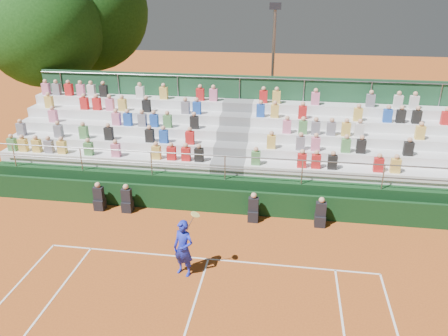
# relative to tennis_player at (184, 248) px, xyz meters

# --- Properties ---
(ground) EXTENTS (90.00, 90.00, 0.00)m
(ground) POSITION_rel_tennis_player_xyz_m (0.60, 0.86, -0.94)
(ground) COLOR #AA4F1C
(ground) RESTS_ON ground
(courtside_wall) EXTENTS (20.00, 0.15, 1.00)m
(courtside_wall) POSITION_rel_tennis_player_xyz_m (0.60, 4.06, -0.44)
(courtside_wall) COLOR black
(courtside_wall) RESTS_ON ground
(line_officials) EXTENTS (9.08, 0.40, 1.19)m
(line_officials) POSITION_rel_tennis_player_xyz_m (-0.33, 3.61, -0.46)
(line_officials) COLOR black
(line_officials) RESTS_ON ground
(grandstand) EXTENTS (20.00, 5.20, 4.40)m
(grandstand) POSITION_rel_tennis_player_xyz_m (0.59, 7.30, 0.14)
(grandstand) COLOR black
(grandstand) RESTS_ON ground
(tennis_player) EXTENTS (0.93, 0.66, 2.22)m
(tennis_player) POSITION_rel_tennis_player_xyz_m (0.00, 0.00, 0.00)
(tennis_player) COLOR #1927BD
(tennis_player) RESTS_ON ground
(tree_west) EXTENTS (6.55, 6.55, 9.47)m
(tree_west) POSITION_rel_tennis_player_xyz_m (-10.50, 12.02, 5.25)
(tree_west) COLOR #352313
(tree_west) RESTS_ON ground
(tree_east) EXTENTS (7.18, 7.18, 10.45)m
(tree_east) POSITION_rel_tennis_player_xyz_m (-9.31, 15.22, 5.91)
(tree_east) COLOR #352313
(tree_east) RESTS_ON ground
(floodlight_mast) EXTENTS (0.60, 0.25, 7.46)m
(floodlight_mast) POSITION_rel_tennis_player_xyz_m (1.97, 13.04, 3.45)
(floodlight_mast) COLOR gray
(floodlight_mast) RESTS_ON ground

